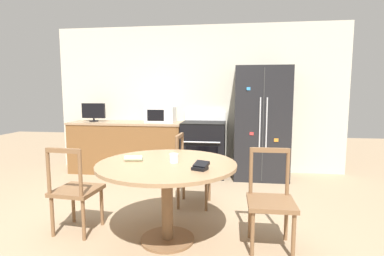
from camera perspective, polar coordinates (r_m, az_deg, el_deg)
name	(u,v)px	position (r m, az deg, el deg)	size (l,w,h in m)	color
ground_plane	(165,235)	(3.20, -5.14, -19.72)	(14.00, 14.00, 0.00)	#9E8466
back_wall	(197,99)	(5.47, 0.97, 5.54)	(5.20, 0.10, 2.60)	beige
kitchen_counter	(128,147)	(5.49, -12.17, -3.52)	(2.00, 0.64, 0.90)	brown
refrigerator	(261,123)	(5.07, 13.02, 0.92)	(0.87, 0.71, 1.84)	black
oven_range	(204,148)	(5.16, 2.24, -3.84)	(0.73, 0.68, 1.08)	black
microwave	(161,114)	(5.28, -6.00, 2.58)	(0.50, 0.36, 0.27)	white
countertop_tv	(94,112)	(5.66, -18.24, 2.99)	(0.43, 0.16, 0.33)	black
dining_table	(167,176)	(2.87, -4.79, -9.19)	(1.31, 1.31, 0.77)	#997551
dining_chair_left	(75,191)	(3.31, -21.35, -11.07)	(0.45, 0.45, 0.90)	brown
dining_chair_right	(271,201)	(2.91, 14.74, -13.33)	(0.42, 0.42, 0.90)	brown
dining_chair_far	(192,171)	(3.81, 0.01, -8.24)	(0.43, 0.43, 0.90)	brown
candle_glass	(174,159)	(2.83, -3.46, -5.87)	(0.08, 0.08, 0.09)	silver
folded_napkin	(134,158)	(2.94, -11.04, -5.69)	(0.18, 0.08, 0.05)	beige
wallet	(201,167)	(2.58, 1.64, -7.34)	(0.16, 0.16, 0.07)	black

